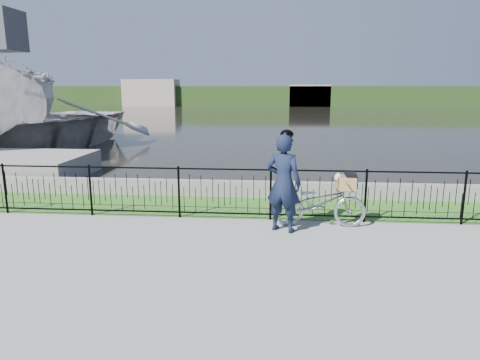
{
  "coord_description": "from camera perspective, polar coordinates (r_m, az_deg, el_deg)",
  "views": [
    {
      "loc": [
        1.09,
        -7.32,
        2.81
      ],
      "look_at": [
        0.39,
        1.0,
        1.0
      ],
      "focal_mm": 32.0,
      "sensor_mm": 36.0,
      "label": 1
    }
  ],
  "objects": [
    {
      "name": "ground",
      "position": [
        7.92,
        -3.46,
        -8.58
      ],
      "size": [
        120.0,
        120.0,
        0.0
      ],
      "primitive_type": "plane",
      "color": "gray",
      "rests_on": "ground"
    },
    {
      "name": "far_building_left",
      "position": [
        68.06,
        -11.72,
        11.32
      ],
      "size": [
        8.0,
        4.0,
        4.0
      ],
      "primitive_type": "cube",
      "color": "#A49684",
      "rests_on": "ground"
    },
    {
      "name": "far_treeline",
      "position": [
        67.34,
        3.94,
        11.11
      ],
      "size": [
        120.0,
        6.0,
        3.0
      ],
      "primitive_type": "cube",
      "color": "#274219",
      "rests_on": "ground"
    },
    {
      "name": "boat_far",
      "position": [
        22.07,
        -25.5,
        6.8
      ],
      "size": [
        9.17,
        12.05,
        2.34
      ],
      "color": "#B8B7B7",
      "rests_on": "water"
    },
    {
      "name": "quay_wall",
      "position": [
        11.28,
        -0.87,
        -1.14
      ],
      "size": [
        60.0,
        0.3,
        0.4
      ],
      "primitive_type": "cube",
      "color": "gray",
      "rests_on": "ground"
    },
    {
      "name": "bicycle_rig",
      "position": [
        8.93,
        10.57,
        -2.91
      ],
      "size": [
        1.9,
        0.66,
        1.15
      ],
      "color": "#A4A9AF",
      "rests_on": "ground"
    },
    {
      "name": "cyclist",
      "position": [
        8.42,
        5.83,
        -0.27
      ],
      "size": [
        0.84,
        0.71,
        2.03
      ],
      "color": "black",
      "rests_on": "ground"
    },
    {
      "name": "grass_strip",
      "position": [
        10.37,
        -1.41,
        -3.47
      ],
      "size": [
        60.0,
        2.0,
        0.01
      ],
      "primitive_type": "cube",
      "color": "#376E22",
      "rests_on": "ground"
    },
    {
      "name": "fence",
      "position": [
        9.26,
        -2.1,
        -1.74
      ],
      "size": [
        14.0,
        0.06,
        1.15
      ],
      "primitive_type": null,
      "color": "black",
      "rests_on": "ground"
    },
    {
      "name": "far_building_right",
      "position": [
        66.02,
        9.24,
        11.05
      ],
      "size": [
        6.0,
        3.0,
        3.2
      ],
      "primitive_type": "cube",
      "color": "#A49684",
      "rests_on": "ground"
    },
    {
      "name": "water",
      "position": [
        40.44,
        3.28,
        8.24
      ],
      "size": [
        120.0,
        120.0,
        0.0
      ],
      "primitive_type": "plane",
      "color": "black",
      "rests_on": "ground"
    }
  ]
}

